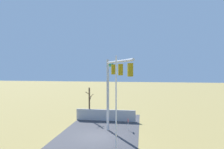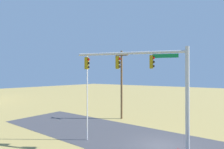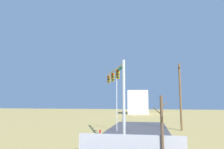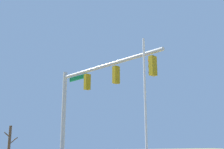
{
  "view_description": "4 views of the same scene",
  "coord_description": "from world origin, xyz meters",
  "px_view_note": "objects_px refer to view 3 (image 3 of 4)",
  "views": [
    {
      "loc": [
        -19.19,
        -4.27,
        6.7
      ],
      "look_at": [
        -1.64,
        -1.68,
        6.16
      ],
      "focal_mm": 32.45,
      "sensor_mm": 36.0,
      "label": 1
    },
    {
      "loc": [
        5.41,
        -13.81,
        5.58
      ],
      "look_at": [
        -2.77,
        -2.77,
        5.68
      ],
      "focal_mm": 28.76,
      "sensor_mm": 36.0,
      "label": 2
    },
    {
      "loc": [
        21.21,
        1.68,
        3.78
      ],
      "look_at": [
        -2.11,
        -2.54,
        6.86
      ],
      "focal_mm": 33.22,
      "sensor_mm": 36.0,
      "label": 3
    },
    {
      "loc": [
        -15.83,
        2.94,
        3.11
      ],
      "look_at": [
        -1.36,
        -2.7,
        6.87
      ],
      "focal_mm": 43.85,
      "sensor_mm": 36.0,
      "label": 4
    }
  ],
  "objects_px": {
    "bare_tree": "(162,125)",
    "distant_building": "(138,102)",
    "flagpole": "(117,101)",
    "utility_pole": "(180,95)",
    "open_sign": "(100,133)",
    "signal_mast": "(118,85)"
  },
  "relations": [
    {
      "from": "bare_tree",
      "to": "open_sign",
      "type": "relative_size",
      "value": 3.44
    },
    {
      "from": "open_sign",
      "to": "distant_building",
      "type": "xyz_separation_m",
      "value": [
        -45.91,
        0.96,
        2.6
      ]
    },
    {
      "from": "signal_mast",
      "to": "distant_building",
      "type": "height_order",
      "value": "signal_mast"
    },
    {
      "from": "flagpole",
      "to": "distant_building",
      "type": "xyz_separation_m",
      "value": [
        -37.87,
        0.68,
        -0.27
      ]
    },
    {
      "from": "signal_mast",
      "to": "utility_pole",
      "type": "relative_size",
      "value": 0.88
    },
    {
      "from": "utility_pole",
      "to": "bare_tree",
      "type": "relative_size",
      "value": 2.11
    },
    {
      "from": "flagpole",
      "to": "distant_building",
      "type": "height_order",
      "value": "flagpole"
    },
    {
      "from": "distant_building",
      "to": "bare_tree",
      "type": "bearing_deg",
      "value": -177.48
    },
    {
      "from": "bare_tree",
      "to": "utility_pole",
      "type": "bearing_deg",
      "value": 166.81
    },
    {
      "from": "utility_pole",
      "to": "distant_building",
      "type": "relative_size",
      "value": 0.97
    },
    {
      "from": "signal_mast",
      "to": "open_sign",
      "type": "distance_m",
      "value": 5.34
    },
    {
      "from": "flagpole",
      "to": "distant_building",
      "type": "bearing_deg",
      "value": 178.98
    },
    {
      "from": "bare_tree",
      "to": "distant_building",
      "type": "xyz_separation_m",
      "value": [
        -49.75,
        -4.34,
        1.35
      ]
    },
    {
      "from": "bare_tree",
      "to": "distant_building",
      "type": "height_order",
      "value": "distant_building"
    },
    {
      "from": "bare_tree",
      "to": "open_sign",
      "type": "bearing_deg",
      "value": -125.89
    },
    {
      "from": "bare_tree",
      "to": "distant_building",
      "type": "relative_size",
      "value": 0.46
    },
    {
      "from": "open_sign",
      "to": "distant_building",
      "type": "bearing_deg",
      "value": 178.8
    },
    {
      "from": "utility_pole",
      "to": "distant_building",
      "type": "height_order",
      "value": "utility_pole"
    },
    {
      "from": "utility_pole",
      "to": "bare_tree",
      "type": "height_order",
      "value": "utility_pole"
    },
    {
      "from": "utility_pole",
      "to": "bare_tree",
      "type": "bearing_deg",
      "value": -13.19
    },
    {
      "from": "signal_mast",
      "to": "bare_tree",
      "type": "relative_size",
      "value": 1.85
    },
    {
      "from": "signal_mast",
      "to": "utility_pole",
      "type": "height_order",
      "value": "utility_pole"
    }
  ]
}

